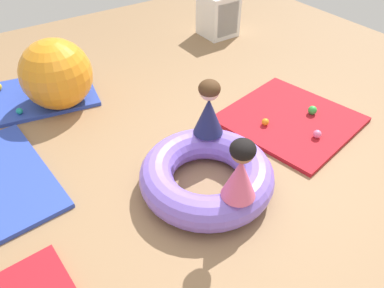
{
  "coord_description": "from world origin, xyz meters",
  "views": [
    {
      "loc": [
        -1.14,
        -1.79,
        2.15
      ],
      "look_at": [
        0.14,
        0.08,
        0.31
      ],
      "focal_mm": 35.17,
      "sensor_mm": 36.0,
      "label": 1
    }
  ],
  "objects_px": {
    "play_ball_teal": "(19,111)",
    "play_ball_green": "(312,110)",
    "play_ball_pink": "(317,134)",
    "inflatable_cushion": "(207,175)",
    "child_in_navy": "(209,108)",
    "play_ball_orange": "(265,122)",
    "storage_cube": "(219,15)",
    "exercise_ball_large": "(56,74)",
    "child_in_pink": "(241,170)"
  },
  "relations": [
    {
      "from": "inflatable_cushion",
      "to": "child_in_pink",
      "type": "xyz_separation_m",
      "value": [
        -0.02,
        -0.38,
        0.36
      ]
    },
    {
      "from": "play_ball_orange",
      "to": "play_ball_green",
      "type": "distance_m",
      "value": 0.52
    },
    {
      "from": "play_ball_green",
      "to": "child_in_navy",
      "type": "bearing_deg",
      "value": 174.93
    },
    {
      "from": "play_ball_green",
      "to": "child_in_pink",
      "type": "bearing_deg",
      "value": -158.08
    },
    {
      "from": "child_in_pink",
      "to": "play_ball_green",
      "type": "height_order",
      "value": "child_in_pink"
    },
    {
      "from": "play_ball_green",
      "to": "storage_cube",
      "type": "xyz_separation_m",
      "value": [
        0.46,
        2.12,
        0.2
      ]
    },
    {
      "from": "inflatable_cushion",
      "to": "play_ball_pink",
      "type": "height_order",
      "value": "inflatable_cushion"
    },
    {
      "from": "play_ball_orange",
      "to": "storage_cube",
      "type": "distance_m",
      "value": 2.23
    },
    {
      "from": "inflatable_cushion",
      "to": "storage_cube",
      "type": "distance_m",
      "value": 3.0
    },
    {
      "from": "play_ball_pink",
      "to": "storage_cube",
      "type": "xyz_separation_m",
      "value": [
        0.71,
        2.4,
        0.2
      ]
    },
    {
      "from": "play_ball_pink",
      "to": "child_in_navy",
      "type": "bearing_deg",
      "value": 157.5
    },
    {
      "from": "inflatable_cushion",
      "to": "play_ball_teal",
      "type": "distance_m",
      "value": 2.05
    },
    {
      "from": "play_ball_teal",
      "to": "play_ball_green",
      "type": "bearing_deg",
      "value": -34.19
    },
    {
      "from": "child_in_pink",
      "to": "storage_cube",
      "type": "relative_size",
      "value": 0.84
    },
    {
      "from": "child_in_navy",
      "to": "play_ball_teal",
      "type": "relative_size",
      "value": 7.44
    },
    {
      "from": "child_in_pink",
      "to": "inflatable_cushion",
      "type": "bearing_deg",
      "value": 164.74
    },
    {
      "from": "inflatable_cushion",
      "to": "storage_cube",
      "type": "xyz_separation_m",
      "value": [
        1.89,
        2.32,
        0.15
      ]
    },
    {
      "from": "child_in_navy",
      "to": "storage_cube",
      "type": "bearing_deg",
      "value": 165.97
    },
    {
      "from": "play_ball_teal",
      "to": "exercise_ball_large",
      "type": "bearing_deg",
      "value": -1.41
    },
    {
      "from": "play_ball_orange",
      "to": "storage_cube",
      "type": "relative_size",
      "value": 0.12
    },
    {
      "from": "play_ball_teal",
      "to": "storage_cube",
      "type": "relative_size",
      "value": 0.11
    },
    {
      "from": "play_ball_orange",
      "to": "exercise_ball_large",
      "type": "distance_m",
      "value": 2.09
    },
    {
      "from": "play_ball_green",
      "to": "play_ball_teal",
      "type": "height_order",
      "value": "play_ball_green"
    },
    {
      "from": "play_ball_teal",
      "to": "child_in_navy",
      "type": "bearing_deg",
      "value": -51.91
    },
    {
      "from": "play_ball_orange",
      "to": "play_ball_teal",
      "type": "bearing_deg",
      "value": 141.38
    },
    {
      "from": "play_ball_pink",
      "to": "play_ball_teal",
      "type": "height_order",
      "value": "play_ball_pink"
    },
    {
      "from": "inflatable_cushion",
      "to": "storage_cube",
      "type": "bearing_deg",
      "value": 50.82
    },
    {
      "from": "child_in_navy",
      "to": "play_ball_green",
      "type": "relative_size",
      "value": 5.56
    },
    {
      "from": "play_ball_orange",
      "to": "play_ball_pink",
      "type": "relative_size",
      "value": 0.9
    },
    {
      "from": "child_in_navy",
      "to": "play_ball_teal",
      "type": "height_order",
      "value": "child_in_navy"
    },
    {
      "from": "child_in_pink",
      "to": "play_ball_orange",
      "type": "relative_size",
      "value": 6.79
    },
    {
      "from": "play_ball_orange",
      "to": "exercise_ball_large",
      "type": "relative_size",
      "value": 0.1
    },
    {
      "from": "inflatable_cushion",
      "to": "child_in_navy",
      "type": "xyz_separation_m",
      "value": [
        0.23,
        0.31,
        0.37
      ]
    },
    {
      "from": "play_ball_orange",
      "to": "play_ball_pink",
      "type": "distance_m",
      "value": 0.48
    },
    {
      "from": "inflatable_cushion",
      "to": "play_ball_green",
      "type": "relative_size",
      "value": 12.1
    },
    {
      "from": "play_ball_teal",
      "to": "exercise_ball_large",
      "type": "distance_m",
      "value": 0.51
    },
    {
      "from": "inflatable_cushion",
      "to": "play_ball_pink",
      "type": "bearing_deg",
      "value": -4.16
    },
    {
      "from": "play_ball_green",
      "to": "exercise_ball_large",
      "type": "relative_size",
      "value": 0.12
    },
    {
      "from": "child_in_navy",
      "to": "play_ball_green",
      "type": "xyz_separation_m",
      "value": [
        1.2,
        -0.11,
        -0.42
      ]
    },
    {
      "from": "child_in_navy",
      "to": "storage_cube",
      "type": "relative_size",
      "value": 0.86
    },
    {
      "from": "play_ball_pink",
      "to": "exercise_ball_large",
      "type": "xyz_separation_m",
      "value": [
        -1.7,
        1.89,
        0.27
      ]
    },
    {
      "from": "storage_cube",
      "to": "child_in_pink",
      "type": "bearing_deg",
      "value": -125.21
    },
    {
      "from": "child_in_navy",
      "to": "storage_cube",
      "type": "height_order",
      "value": "child_in_navy"
    },
    {
      "from": "play_ball_green",
      "to": "play_ball_pink",
      "type": "relative_size",
      "value": 1.13
    },
    {
      "from": "play_ball_pink",
      "to": "inflatable_cushion",
      "type": "bearing_deg",
      "value": 175.84
    },
    {
      "from": "inflatable_cushion",
      "to": "exercise_ball_large",
      "type": "bearing_deg",
      "value": 106.14
    },
    {
      "from": "inflatable_cushion",
      "to": "child_in_navy",
      "type": "bearing_deg",
      "value": 52.73
    },
    {
      "from": "child_in_navy",
      "to": "play_ball_orange",
      "type": "distance_m",
      "value": 0.81
    },
    {
      "from": "exercise_ball_large",
      "to": "storage_cube",
      "type": "height_order",
      "value": "exercise_ball_large"
    },
    {
      "from": "inflatable_cushion",
      "to": "play_ball_orange",
      "type": "xyz_separation_m",
      "value": [
        0.92,
        0.32,
        -0.06
      ]
    }
  ]
}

